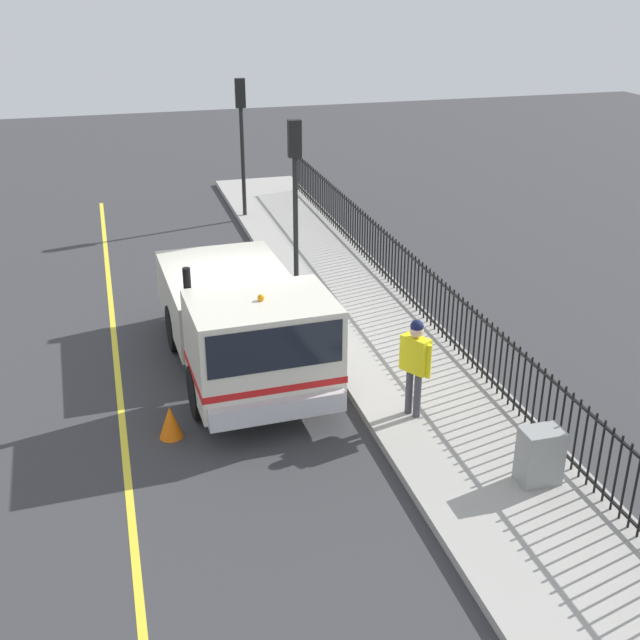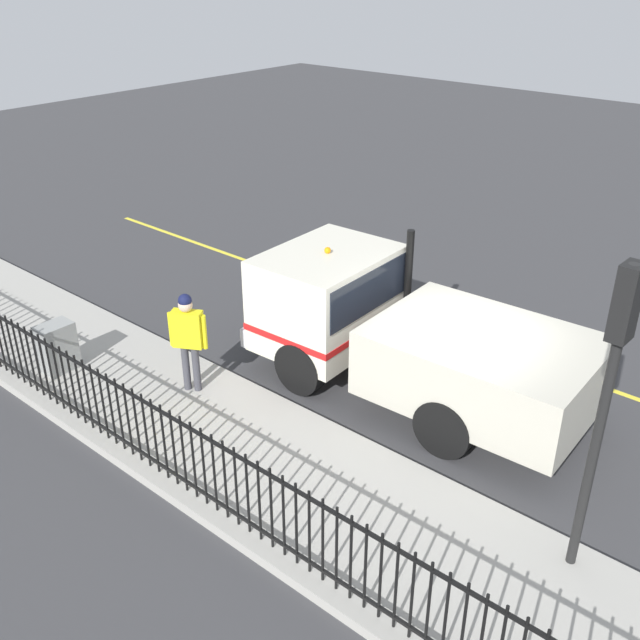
# 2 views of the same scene
# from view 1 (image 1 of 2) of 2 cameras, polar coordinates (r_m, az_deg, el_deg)

# --- Properties ---
(ground_plane) EXTENTS (60.39, 60.39, 0.00)m
(ground_plane) POSITION_cam_1_polar(r_m,az_deg,el_deg) (16.70, -5.49, -2.16)
(ground_plane) COLOR #38383A
(ground_plane) RESTS_ON ground
(sidewalk_slab) EXTENTS (2.83, 27.45, 0.15)m
(sidewalk_slab) POSITION_cam_1_polar(r_m,az_deg,el_deg) (17.34, 4.06, -0.78)
(sidewalk_slab) COLOR #A3A099
(sidewalk_slab) RESTS_ON ground
(lane_marking) EXTENTS (0.12, 24.70, 0.01)m
(lane_marking) POSITION_cam_1_polar(r_m,az_deg,el_deg) (16.51, -14.38, -3.16)
(lane_marking) COLOR yellow
(lane_marking) RESTS_ON ground
(work_truck) EXTENTS (2.69, 6.03, 2.54)m
(work_truck) POSITION_cam_1_polar(r_m,az_deg,el_deg) (15.06, -5.42, -0.10)
(work_truck) COLOR silver
(work_truck) RESTS_ON ground
(worker_standing) EXTENTS (0.45, 0.59, 1.81)m
(worker_standing) POSITION_cam_1_polar(r_m,az_deg,el_deg) (13.59, 6.85, -2.72)
(worker_standing) COLOR yellow
(worker_standing) RESTS_ON sidewalk_slab
(iron_fence) EXTENTS (0.04, 23.37, 1.25)m
(iron_fence) POSITION_cam_1_polar(r_m,az_deg,el_deg) (17.46, 7.79, 1.77)
(iron_fence) COLOR black
(iron_fence) RESTS_ON sidewalk_slab
(traffic_light_near) EXTENTS (0.31, 0.22, 4.00)m
(traffic_light_near) POSITION_cam_1_polar(r_m,az_deg,el_deg) (18.81, -1.81, 10.69)
(traffic_light_near) COLOR black
(traffic_light_near) RESTS_ON sidewalk_slab
(traffic_light_mid) EXTENTS (0.32, 0.24, 4.16)m
(traffic_light_mid) POSITION_cam_1_polar(r_m,az_deg,el_deg) (24.72, -5.67, 14.09)
(traffic_light_mid) COLOR black
(traffic_light_mid) RESTS_ON sidewalk_slab
(utility_cabinet) EXTENTS (0.62, 0.43, 0.90)m
(utility_cabinet) POSITION_cam_1_polar(r_m,az_deg,el_deg) (12.58, 15.50, -9.37)
(utility_cabinet) COLOR gray
(utility_cabinet) RESTS_ON sidewalk_slab
(traffic_cone) EXTENTS (0.41, 0.41, 0.59)m
(traffic_cone) POSITION_cam_1_polar(r_m,az_deg,el_deg) (13.79, -10.68, -7.19)
(traffic_cone) COLOR orange
(traffic_cone) RESTS_ON ground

